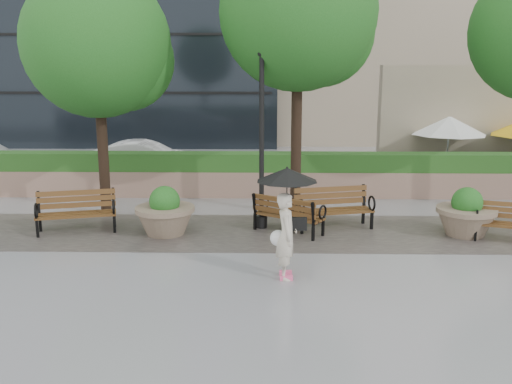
{
  "coord_description": "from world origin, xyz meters",
  "views": [
    {
      "loc": [
        0.55,
        -10.38,
        4.0
      ],
      "look_at": [
        0.28,
        2.59,
        1.1
      ],
      "focal_mm": 40.0,
      "sensor_mm": 36.0,
      "label": 1
    }
  ],
  "objects_px": {
    "bench_2": "(288,222)",
    "car_right": "(145,159)",
    "bench_1": "(77,220)",
    "pedestrian": "(287,212)",
    "lamppost": "(262,151)",
    "bench_3": "(334,217)",
    "planter_right": "(466,217)",
    "planter_left": "(165,216)",
    "bench_4": "(512,231)"
  },
  "relations": [
    {
      "from": "bench_4",
      "to": "planter_right",
      "type": "height_order",
      "value": "planter_right"
    },
    {
      "from": "bench_4",
      "to": "bench_2",
      "type": "bearing_deg",
      "value": -168.47
    },
    {
      "from": "bench_2",
      "to": "planter_left",
      "type": "bearing_deg",
      "value": 36.64
    },
    {
      "from": "planter_right",
      "to": "car_right",
      "type": "xyz_separation_m",
      "value": [
        -9.18,
        7.05,
        0.2
      ]
    },
    {
      "from": "bench_4",
      "to": "car_right",
      "type": "bearing_deg",
      "value": 161.36
    },
    {
      "from": "planter_left",
      "to": "pedestrian",
      "type": "xyz_separation_m",
      "value": [
        2.81,
        -2.77,
        0.83
      ]
    },
    {
      "from": "planter_left",
      "to": "car_right",
      "type": "distance_m",
      "value": 7.39
    },
    {
      "from": "bench_4",
      "to": "planter_left",
      "type": "relative_size",
      "value": 1.24
    },
    {
      "from": "planter_left",
      "to": "planter_right",
      "type": "relative_size",
      "value": 1.01
    },
    {
      "from": "bench_2",
      "to": "bench_4",
      "type": "bearing_deg",
      "value": -153.32
    },
    {
      "from": "planter_left",
      "to": "planter_right",
      "type": "distance_m",
      "value": 7.2
    },
    {
      "from": "lamppost",
      "to": "car_right",
      "type": "bearing_deg",
      "value": 123.4
    },
    {
      "from": "bench_3",
      "to": "car_right",
      "type": "bearing_deg",
      "value": 119.1
    },
    {
      "from": "bench_4",
      "to": "bench_3",
      "type": "bearing_deg",
      "value": -175.88
    },
    {
      "from": "bench_1",
      "to": "bench_3",
      "type": "height_order",
      "value": "bench_3"
    },
    {
      "from": "bench_4",
      "to": "pedestrian",
      "type": "bearing_deg",
      "value": -137.88
    },
    {
      "from": "bench_3",
      "to": "bench_4",
      "type": "height_order",
      "value": "bench_3"
    },
    {
      "from": "bench_1",
      "to": "planter_right",
      "type": "bearing_deg",
      "value": -14.77
    },
    {
      "from": "planter_right",
      "to": "bench_1",
      "type": "bearing_deg",
      "value": 179.62
    },
    {
      "from": "bench_2",
      "to": "car_right",
      "type": "xyz_separation_m",
      "value": [
        -4.94,
        6.95,
        0.39
      ]
    },
    {
      "from": "bench_1",
      "to": "car_right",
      "type": "distance_m",
      "value": 7.0
    },
    {
      "from": "bench_1",
      "to": "bench_4",
      "type": "relative_size",
      "value": 1.12
    },
    {
      "from": "bench_2",
      "to": "bench_3",
      "type": "height_order",
      "value": "bench_3"
    },
    {
      "from": "bench_1",
      "to": "bench_4",
      "type": "height_order",
      "value": "bench_1"
    },
    {
      "from": "bench_2",
      "to": "car_right",
      "type": "height_order",
      "value": "car_right"
    },
    {
      "from": "bench_4",
      "to": "planter_left",
      "type": "distance_m",
      "value": 8.11
    },
    {
      "from": "planter_right",
      "to": "pedestrian",
      "type": "bearing_deg",
      "value": -147.01
    },
    {
      "from": "bench_3",
      "to": "planter_left",
      "type": "height_order",
      "value": "planter_left"
    },
    {
      "from": "planter_left",
      "to": "pedestrian",
      "type": "bearing_deg",
      "value": -44.58
    },
    {
      "from": "bench_2",
      "to": "car_right",
      "type": "distance_m",
      "value": 8.54
    },
    {
      "from": "bench_3",
      "to": "planter_right",
      "type": "relative_size",
      "value": 1.44
    },
    {
      "from": "planter_left",
      "to": "bench_2",
      "type": "bearing_deg",
      "value": 3.27
    },
    {
      "from": "lamppost",
      "to": "car_right",
      "type": "height_order",
      "value": "lamppost"
    },
    {
      "from": "bench_1",
      "to": "lamppost",
      "type": "distance_m",
      "value": 4.81
    },
    {
      "from": "bench_4",
      "to": "car_right",
      "type": "distance_m",
      "value": 12.6
    },
    {
      "from": "bench_3",
      "to": "pedestrian",
      "type": "height_order",
      "value": "pedestrian"
    },
    {
      "from": "bench_1",
      "to": "bench_4",
      "type": "distance_m",
      "value": 10.3
    },
    {
      "from": "planter_left",
      "to": "bench_1",
      "type": "bearing_deg",
      "value": 176.55
    },
    {
      "from": "bench_1",
      "to": "planter_left",
      "type": "height_order",
      "value": "planter_left"
    },
    {
      "from": "bench_2",
      "to": "lamppost",
      "type": "height_order",
      "value": "lamppost"
    },
    {
      "from": "car_right",
      "to": "planter_right",
      "type": "bearing_deg",
      "value": -126.23
    },
    {
      "from": "planter_left",
      "to": "planter_right",
      "type": "xyz_separation_m",
      "value": [
        7.19,
        0.07,
        -0.01
      ]
    },
    {
      "from": "bench_1",
      "to": "planter_right",
      "type": "distance_m",
      "value": 9.38
    },
    {
      "from": "planter_left",
      "to": "car_right",
      "type": "xyz_separation_m",
      "value": [
        -1.98,
        7.12,
        0.2
      ]
    },
    {
      "from": "bench_3",
      "to": "lamppost",
      "type": "height_order",
      "value": "lamppost"
    },
    {
      "from": "planter_right",
      "to": "lamppost",
      "type": "relative_size",
      "value": 0.32
    },
    {
      "from": "planter_right",
      "to": "car_right",
      "type": "height_order",
      "value": "car_right"
    },
    {
      "from": "bench_1",
      "to": "lamppost",
      "type": "bearing_deg",
      "value": -8.2
    },
    {
      "from": "bench_1",
      "to": "pedestrian",
      "type": "distance_m",
      "value": 5.87
    },
    {
      "from": "planter_right",
      "to": "pedestrian",
      "type": "xyz_separation_m",
      "value": [
        -4.38,
        -2.84,
        0.84
      ]
    }
  ]
}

